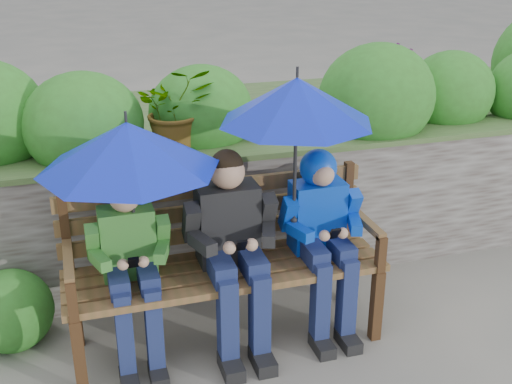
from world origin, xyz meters
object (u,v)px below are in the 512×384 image
object	(u,v)px
boy_left	(131,262)
umbrella_left	(128,146)
umbrella_right	(297,100)
boy_middle	(232,242)
boy_right	(322,226)
park_bench	(222,253)

from	to	relation	value
boy_left	umbrella_left	world-z (taller)	umbrella_left
umbrella_left	umbrella_right	bearing A→B (deg)	-1.65
boy_middle	boy_right	distance (m)	0.59
umbrella_right	boy_right	bearing A→B (deg)	-0.42
umbrella_left	boy_left	bearing A→B (deg)	-136.37
park_bench	boy_left	distance (m)	0.58
park_bench	boy_right	xyz separation A→B (m)	(0.63, -0.08, 0.14)
boy_middle	umbrella_right	distance (m)	0.93
park_bench	umbrella_right	size ratio (longest dim) A/B	2.02
umbrella_left	umbrella_right	xyz separation A→B (m)	(0.97, -0.03, 0.19)
boy_middle	boy_right	xyz separation A→B (m)	(0.59, 0.02, 0.02)
boy_middle	boy_right	bearing A→B (deg)	1.92
park_bench	boy_middle	distance (m)	0.16
boy_right	umbrella_right	world-z (taller)	umbrella_right
umbrella_right	park_bench	bearing A→B (deg)	169.35
boy_right	boy_middle	bearing A→B (deg)	-178.08
boy_right	umbrella_left	size ratio (longest dim) A/B	1.18
boy_left	boy_middle	xyz separation A→B (m)	(0.61, -0.01, 0.04)
boy_left	boy_right	xyz separation A→B (m)	(1.20, 0.01, 0.06)
boy_left	umbrella_left	bearing A→B (deg)	43.63
boy_left	umbrella_right	bearing A→B (deg)	0.59
boy_left	park_bench	bearing A→B (deg)	9.21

